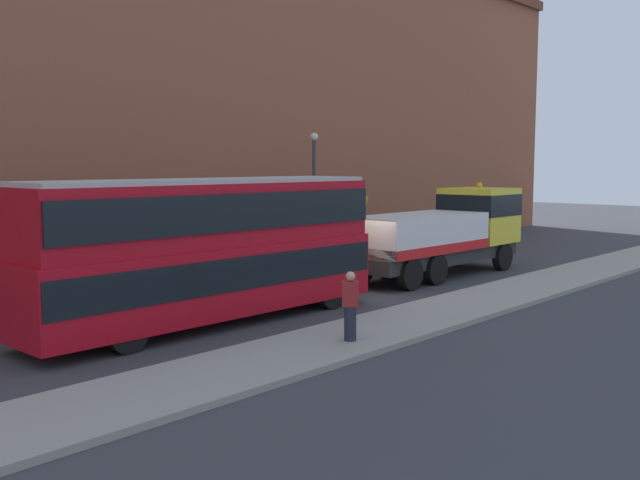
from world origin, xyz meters
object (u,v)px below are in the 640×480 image
double_decker_bus (208,245)px  street_lamp (314,186)px  pedestrian_onlooker (350,307)px  recovery_tow_truck (443,232)px

double_decker_bus → street_lamp: (11.14, 6.24, 1.24)m
double_decker_bus → pedestrian_onlooker: (0.73, -4.52, -1.25)m
street_lamp → double_decker_bus: bearing=-150.7°
recovery_tow_truck → pedestrian_onlooker: size_ratio=5.94×
double_decker_bus → street_lamp: 12.83m
street_lamp → recovery_tow_truck: bearing=-82.3°
recovery_tow_truck → double_decker_bus: size_ratio=0.92×
recovery_tow_truck → double_decker_bus: 12.00m
double_decker_bus → pedestrian_onlooker: double_decker_bus is taller
double_decker_bus → recovery_tow_truck: bearing=0.7°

